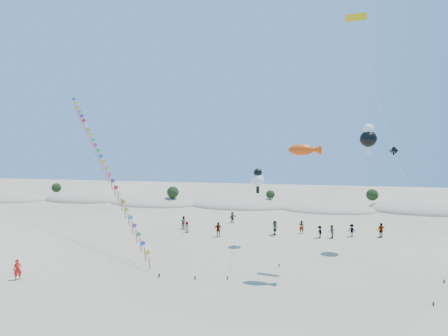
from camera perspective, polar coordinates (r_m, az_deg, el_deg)
ground at (r=27.86m, az=-12.31°, el=-22.02°), size 160.00×160.00×0.00m
dune_ridge at (r=69.76m, az=2.97°, el=-5.69°), size 145.30×11.49×5.57m
kite_train at (r=47.80m, az=-17.97°, el=1.05°), size 21.13×20.57×19.12m
fish_kite at (r=33.42m, az=12.18°, el=2.68°), size 10.82×2.75×11.93m
cartoon_kite_low at (r=43.36m, az=5.17°, el=-1.63°), size 2.38×12.17×9.00m
cartoon_kite_high at (r=43.87m, az=21.13°, el=4.42°), size 10.32×8.23×14.04m
parafoil_kite at (r=39.61m, az=19.72°, el=19.87°), size 5.77×9.18×24.21m
dark_kite at (r=41.63m, az=25.95°, el=-1.90°), size 3.00×8.01×11.64m
flyer_foreground at (r=38.58m, az=-28.93°, el=-13.40°), size 0.79×0.78×1.83m
beachgoers at (r=50.01m, az=7.91°, el=-8.91°), size 26.84×9.41×1.90m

